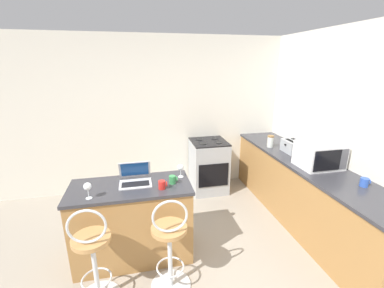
# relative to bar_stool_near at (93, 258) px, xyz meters

# --- Properties ---
(wall_back) EXTENTS (12.00, 0.06, 2.60)m
(wall_back) POSITION_rel_bar_stool_near_xyz_m (0.86, 2.30, 0.81)
(wall_back) COLOR silver
(wall_back) RESTS_ON ground_plane
(breakfast_bar) EXTENTS (1.29, 0.60, 0.90)m
(breakfast_bar) POSITION_rel_bar_stool_near_xyz_m (0.34, 0.55, -0.04)
(breakfast_bar) COLOR #9E703D
(breakfast_bar) RESTS_ON ground_plane
(counter_right) EXTENTS (0.66, 3.04, 0.90)m
(counter_right) POSITION_rel_bar_stool_near_xyz_m (2.66, 0.77, -0.04)
(counter_right) COLOR #9E703D
(counter_right) RESTS_ON ground_plane
(bar_stool_near) EXTENTS (0.40, 0.40, 1.03)m
(bar_stool_near) POSITION_rel_bar_stool_near_xyz_m (0.00, 0.00, 0.00)
(bar_stool_near) COLOR silver
(bar_stool_near) RESTS_ON ground_plane
(bar_stool_far) EXTENTS (0.40, 0.40, 1.03)m
(bar_stool_far) POSITION_rel_bar_stool_near_xyz_m (0.69, 0.00, 0.00)
(bar_stool_far) COLOR silver
(bar_stool_far) RESTS_ON ground_plane
(laptop) EXTENTS (0.34, 0.30, 0.22)m
(laptop) POSITION_rel_bar_stool_near_xyz_m (0.40, 0.63, 0.47)
(laptop) COLOR silver
(laptop) RESTS_ON breakfast_bar
(microwave) EXTENTS (0.50, 0.40, 0.32)m
(microwave) POSITION_rel_bar_stool_near_xyz_m (2.67, 0.58, 0.57)
(microwave) COLOR white
(microwave) RESTS_ON counter_right
(toaster) EXTENTS (0.26, 0.30, 0.18)m
(toaster) POSITION_rel_bar_stool_near_xyz_m (2.67, 1.15, 0.50)
(toaster) COLOR #9EA3A8
(toaster) RESTS_ON counter_right
(stove_range) EXTENTS (0.59, 0.61, 0.90)m
(stove_range) POSITION_rel_bar_stool_near_xyz_m (1.63, 1.95, -0.04)
(stove_range) COLOR #9EA3A8
(stove_range) RESTS_ON ground_plane
(wine_glass_tall) EXTENTS (0.08, 0.08, 0.17)m
(wine_glass_tall) POSITION_rel_bar_stool_near_xyz_m (-0.04, 0.36, 0.53)
(wine_glass_tall) COLOR silver
(wine_glass_tall) RESTS_ON breakfast_bar
(mug_red) EXTENTS (0.09, 0.07, 0.09)m
(mug_red) POSITION_rel_bar_stool_near_xyz_m (0.67, 0.41, 0.46)
(mug_red) COLOR red
(mug_red) RESTS_ON breakfast_bar
(mug_blue) EXTENTS (0.10, 0.08, 0.09)m
(mug_blue) POSITION_rel_bar_stool_near_xyz_m (2.78, -0.00, 0.46)
(mug_blue) COLOR #2D51AD
(mug_blue) RESTS_ON counter_right
(wine_glass_short) EXTENTS (0.07, 0.07, 0.16)m
(wine_glass_short) POSITION_rel_bar_stool_near_xyz_m (0.91, 0.65, 0.52)
(wine_glass_short) COLOR silver
(wine_glass_short) RESTS_ON breakfast_bar
(storage_jar) EXTENTS (0.10, 0.10, 0.18)m
(storage_jar) POSITION_rel_bar_stool_near_xyz_m (2.48, 1.45, 0.50)
(storage_jar) COLOR silver
(storage_jar) RESTS_ON counter_right
(mug_green) EXTENTS (0.09, 0.07, 0.09)m
(mug_green) POSITION_rel_bar_stool_near_xyz_m (0.80, 0.51, 0.46)
(mug_green) COLOR #338447
(mug_green) RESTS_ON breakfast_bar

